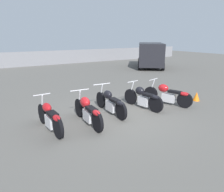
# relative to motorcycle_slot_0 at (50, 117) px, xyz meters

# --- Properties ---
(ground_plane) EXTENTS (60.00, 60.00, 0.00)m
(ground_plane) POSITION_rel_motorcycle_slot_0_xyz_m (2.52, -0.16, -0.43)
(ground_plane) COLOR #5B5954
(fence_back) EXTENTS (40.00, 0.04, 1.41)m
(fence_back) POSITION_rel_motorcycle_slot_0_xyz_m (2.52, 15.72, 0.27)
(fence_back) COLOR gray
(fence_back) RESTS_ON ground_plane
(motorcycle_slot_0) EXTENTS (0.56, 2.06, 1.03)m
(motorcycle_slot_0) POSITION_rel_motorcycle_slot_0_xyz_m (0.00, 0.00, 0.00)
(motorcycle_slot_0) COLOR black
(motorcycle_slot_0) RESTS_ON ground_plane
(motorcycle_slot_1) EXTENTS (0.69, 2.19, 1.03)m
(motorcycle_slot_1) POSITION_rel_motorcycle_slot_0_xyz_m (1.22, -0.16, 0.02)
(motorcycle_slot_1) COLOR black
(motorcycle_slot_1) RESTS_ON ground_plane
(motorcycle_slot_2) EXTENTS (0.74, 2.23, 1.02)m
(motorcycle_slot_2) POSITION_rel_motorcycle_slot_0_xyz_m (2.40, 0.29, 0.00)
(motorcycle_slot_2) COLOR black
(motorcycle_slot_2) RESTS_ON ground_plane
(motorcycle_slot_3) EXTENTS (0.58, 2.04, 1.03)m
(motorcycle_slot_3) POSITION_rel_motorcycle_slot_0_xyz_m (3.85, 0.11, 0.00)
(motorcycle_slot_3) COLOR black
(motorcycle_slot_3) RESTS_ON ground_plane
(motorcycle_slot_4) EXTENTS (0.90, 2.17, 1.02)m
(motorcycle_slot_4) POSITION_rel_motorcycle_slot_0_xyz_m (5.09, -0.05, 0.00)
(motorcycle_slot_4) COLOR black
(motorcycle_slot_4) RESTS_ON ground_plane
(parked_van) EXTENTS (4.72, 5.12, 2.22)m
(parked_van) POSITION_rel_motorcycle_slot_0_xyz_m (12.19, 8.92, 0.80)
(parked_van) COLOR black
(parked_van) RESTS_ON ground_plane
(traffic_cone_near) EXTENTS (0.30, 0.30, 0.40)m
(traffic_cone_near) POSITION_rel_motorcycle_slot_0_xyz_m (6.60, -0.37, -0.23)
(traffic_cone_near) COLOR orange
(traffic_cone_near) RESTS_ON ground_plane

